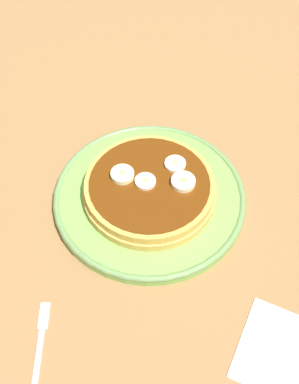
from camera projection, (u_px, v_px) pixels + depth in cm
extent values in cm
cube|color=olive|center=(150.00, 206.00, 75.15)|extent=(140.00, 140.00, 3.00)
cylinder|color=#72B74C|center=(150.00, 197.00, 73.39)|extent=(27.94, 27.94, 1.39)
torus|color=#658B50|center=(150.00, 196.00, 73.00)|extent=(28.07, 28.07, 0.98)
cylinder|color=tan|center=(150.00, 191.00, 72.45)|extent=(19.20, 19.20, 1.34)
cylinder|color=gold|center=(146.00, 188.00, 71.04)|extent=(18.60, 18.60, 1.34)
cylinder|color=#592B0A|center=(150.00, 183.00, 70.64)|extent=(17.20, 17.20, 0.16)
cylinder|color=#F3E2BC|center=(145.00, 180.00, 70.59)|extent=(2.99, 2.99, 0.67)
cylinder|color=tan|center=(145.00, 179.00, 70.29)|extent=(0.84, 0.84, 0.08)
cylinder|color=#EBF4B5|center=(122.00, 175.00, 71.04)|extent=(3.36, 3.36, 0.93)
cylinder|color=tan|center=(122.00, 173.00, 70.64)|extent=(0.94, 0.94, 0.08)
cylinder|color=#FEF0B3|center=(183.00, 184.00, 69.98)|extent=(3.45, 3.45, 0.97)
cylinder|color=tan|center=(183.00, 182.00, 69.56)|extent=(0.97, 0.97, 0.08)
cylinder|color=#FCE2C5|center=(175.00, 164.00, 72.40)|extent=(3.10, 3.10, 0.65)
cylinder|color=tan|center=(175.00, 163.00, 72.11)|extent=(0.87, 0.87, 0.08)
cube|color=white|center=(285.00, 354.00, 60.02)|extent=(14.41, 14.41, 0.30)
cube|color=silver|center=(37.00, 368.00, 58.93)|extent=(1.00, 9.52, 0.50)
cube|color=silver|center=(44.00, 316.00, 62.84)|extent=(1.37, 3.54, 0.50)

